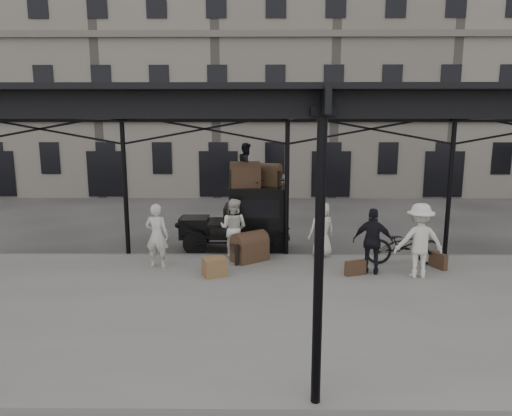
{
  "coord_description": "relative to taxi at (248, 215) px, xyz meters",
  "views": [
    {
      "loc": [
        -0.82,
        -11.92,
        4.18
      ],
      "look_at": [
        -0.95,
        1.6,
        1.7
      ],
      "focal_mm": 32.0,
      "sensor_mm": 36.0,
      "label": 1
    }
  ],
  "objects": [
    {
      "name": "building_frontage",
      "position": [
        1.23,
        15.02,
        5.8
      ],
      "size": [
        64.0,
        8.0,
        14.0
      ],
      "primitive_type": "cube",
      "color": "slate",
      "rests_on": "ground"
    },
    {
      "name": "bicycle",
      "position": [
        4.6,
        -2.03,
        -0.47
      ],
      "size": [
        2.26,
        0.88,
        1.17
      ],
      "primitive_type": "imported",
      "rotation": [
        0.0,
        0.0,
        1.52
      ],
      "color": "black",
      "rests_on": "platform"
    },
    {
      "name": "ground",
      "position": [
        1.23,
        -2.98,
        -1.2
      ],
      "size": [
        120.0,
        120.0,
        0.0
      ],
      "primitive_type": "plane",
      "color": "#383533",
      "rests_on": "ground"
    },
    {
      "name": "steamer_trunk_platform",
      "position": [
        0.1,
        -1.72,
        -0.68
      ],
      "size": [
        1.19,
        1.11,
        0.75
      ],
      "primitive_type": null,
      "rotation": [
        0.0,
        0.0,
        0.65
      ],
      "color": "#483021",
      "rests_on": "platform"
    },
    {
      "name": "steamer_trunk_roof_far",
      "position": [
        0.67,
        0.2,
        1.29
      ],
      "size": [
        0.98,
        0.81,
        0.62
      ],
      "primitive_type": null,
      "rotation": [
        0.0,
        0.0,
        -0.41
      ],
      "color": "#483021",
      "rests_on": "taxi"
    },
    {
      "name": "taxi",
      "position": [
        0.0,
        0.0,
        0.0
      ],
      "size": [
        3.65,
        1.55,
        2.18
      ],
      "color": "black",
      "rests_on": "ground"
    },
    {
      "name": "porter_centre",
      "position": [
        2.32,
        -1.18,
        -0.2
      ],
      "size": [
        0.97,
        0.79,
        1.71
      ],
      "primitive_type": "imported",
      "rotation": [
        0.0,
        0.0,
        3.49
      ],
      "color": "silver",
      "rests_on": "platform"
    },
    {
      "name": "canopy",
      "position": [
        1.23,
        -4.7,
        3.39
      ],
      "size": [
        22.5,
        9.0,
        4.74
      ],
      "color": "black",
      "rests_on": "ground"
    },
    {
      "name": "porter_left",
      "position": [
        -2.53,
        -2.33,
        -0.13
      ],
      "size": [
        0.74,
        0.55,
        1.84
      ],
      "primitive_type": "imported",
      "rotation": [
        0.0,
        0.0,
        2.98
      ],
      "color": "beige",
      "rests_on": "platform"
    },
    {
      "name": "platform",
      "position": [
        1.23,
        -4.98,
        -1.13
      ],
      "size": [
        28.0,
        8.0,
        0.15
      ],
      "primitive_type": "cube",
      "color": "slate",
      "rests_on": "ground"
    },
    {
      "name": "steamer_trunk_roof_near",
      "position": [
        -0.08,
        -0.25,
        1.33
      ],
      "size": [
        1.03,
        0.73,
        0.7
      ],
      "primitive_type": null,
      "rotation": [
        0.0,
        0.0,
        0.17
      ],
      "color": "#483021",
      "rests_on": "taxi"
    },
    {
      "name": "porter_right",
      "position": [
        4.64,
        -3.13,
        -0.05
      ],
      "size": [
        1.3,
        0.76,
        2.0
      ],
      "primitive_type": "imported",
      "rotation": [
        0.0,
        0.0,
        3.16
      ],
      "color": "silver",
      "rests_on": "platform"
    },
    {
      "name": "suitcase_upright",
      "position": [
        5.48,
        -2.37,
        -0.83
      ],
      "size": [
        0.37,
        0.61,
        0.45
      ],
      "primitive_type": "cube",
      "rotation": [
        0.0,
        0.0,
        0.39
      ],
      "color": "#483021",
      "rests_on": "platform"
    },
    {
      "name": "suitcase_flat",
      "position": [
        3.0,
        -3.02,
        -0.85
      ],
      "size": [
        0.61,
        0.35,
        0.4
      ],
      "primitive_type": "cube",
      "rotation": [
        0.0,
        0.0,
        0.36
      ],
      "color": "#483021",
      "rests_on": "platform"
    },
    {
      "name": "wicker_hamper",
      "position": [
        -0.81,
        -3.12,
        -0.8
      ],
      "size": [
        0.73,
        0.66,
        0.5
      ],
      "primitive_type": "cube",
      "rotation": [
        0.0,
        0.0,
        0.43
      ],
      "color": "olive",
      "rests_on": "platform"
    },
    {
      "name": "porter_midleft",
      "position": [
        -0.41,
        -1.3,
        -0.14
      ],
      "size": [
        1.06,
        0.94,
        1.82
      ],
      "primitive_type": "imported",
      "rotation": [
        0.0,
        0.0,
        2.81
      ],
      "color": "silver",
      "rests_on": "platform"
    },
    {
      "name": "porter_roof",
      "position": [
        -0.03,
        -0.1,
        1.69
      ],
      "size": [
        0.64,
        0.76,
        1.42
      ],
      "primitive_type": "imported",
      "rotation": [
        0.0,
        0.0,
        1.42
      ],
      "color": "black",
      "rests_on": "taxi"
    },
    {
      "name": "porter_official",
      "position": [
        3.47,
        -2.87,
        -0.14
      ],
      "size": [
        1.15,
        0.72,
        1.82
      ],
      "primitive_type": "imported",
      "rotation": [
        0.0,
        0.0,
        2.86
      ],
      "color": "black",
      "rests_on": "platform"
    }
  ]
}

